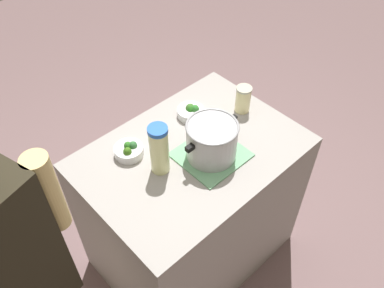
% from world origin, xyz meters
% --- Properties ---
extents(ground_plane, '(8.00, 8.00, 0.00)m').
position_xyz_m(ground_plane, '(0.00, 0.00, 0.00)').
color(ground_plane, '#765B5D').
extents(counter_slab, '(1.05, 0.75, 0.91)m').
position_xyz_m(counter_slab, '(0.00, 0.00, 0.46)').
color(counter_slab, '#9E9894').
rests_on(counter_slab, ground_plane).
extents(dish_cloth, '(0.30, 0.29, 0.01)m').
position_xyz_m(dish_cloth, '(-0.05, 0.08, 0.92)').
color(dish_cloth, '#74AF83').
rests_on(dish_cloth, counter_slab).
extents(cooking_pot, '(0.31, 0.24, 0.18)m').
position_xyz_m(cooking_pot, '(-0.05, 0.08, 1.02)').
color(cooking_pot, '#B7B7BC').
rests_on(cooking_pot, dish_cloth).
extents(lemonade_pitcher, '(0.09, 0.09, 0.26)m').
position_xyz_m(lemonade_pitcher, '(0.18, -0.02, 1.04)').
color(lemonade_pitcher, beige).
rests_on(lemonade_pitcher, counter_slab).
extents(mason_jar, '(0.08, 0.08, 0.15)m').
position_xyz_m(mason_jar, '(-0.40, -0.04, 0.99)').
color(mason_jar, beige).
rests_on(mason_jar, counter_slab).
extents(broccoli_bowl_front, '(0.14, 0.14, 0.07)m').
position_xyz_m(broccoli_bowl_front, '(-0.17, -0.19, 0.94)').
color(broccoli_bowl_front, silver).
rests_on(broccoli_bowl_front, counter_slab).
extents(broccoli_bowl_center, '(0.14, 0.14, 0.07)m').
position_xyz_m(broccoli_bowl_center, '(0.23, -0.19, 0.94)').
color(broccoli_bowl_center, silver).
rests_on(broccoli_bowl_center, counter_slab).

